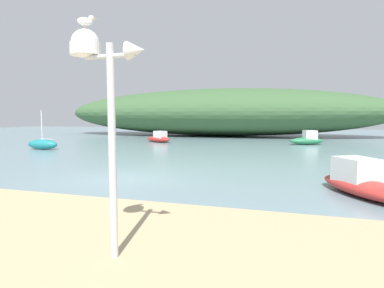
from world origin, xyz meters
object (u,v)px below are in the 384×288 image
(mast_structure, at_px, (98,73))
(seagull_on_radar, at_px, (86,21))
(motorboat_far_left, at_px, (159,138))
(sailboat_east_reach, at_px, (43,144))
(motorboat_by_sandbar, at_px, (362,182))
(motorboat_west_reach, at_px, (307,139))

(mast_structure, relative_size, seagull_on_radar, 13.32)
(motorboat_far_left, height_order, sailboat_east_reach, sailboat_east_reach)
(mast_structure, xyz_separation_m, seagull_on_radar, (-0.20, 0.01, 0.80))
(mast_structure, relative_size, motorboat_by_sandbar, 0.96)
(motorboat_by_sandbar, bearing_deg, sailboat_east_reach, 156.65)
(motorboat_by_sandbar, bearing_deg, mast_structure, -128.40)
(seagull_on_radar, height_order, motorboat_far_left, seagull_on_radar)
(seagull_on_radar, xyz_separation_m, sailboat_east_reach, (-14.66, 15.00, -3.48))
(mast_structure, distance_m, seagull_on_radar, 0.82)
(seagull_on_radar, xyz_separation_m, motorboat_west_reach, (4.88, 25.26, -3.41))
(motorboat_west_reach, bearing_deg, motorboat_by_sandbar, -88.81)
(sailboat_east_reach, bearing_deg, mast_structure, -45.31)
(seagull_on_radar, distance_m, motorboat_far_left, 25.83)
(motorboat_far_left, bearing_deg, seagull_on_radar, -69.60)
(motorboat_by_sandbar, relative_size, sailboat_east_reach, 1.25)
(mast_structure, height_order, motorboat_west_reach, mast_structure)
(seagull_on_radar, relative_size, sailboat_east_reach, 0.09)
(sailboat_east_reach, distance_m, motorboat_west_reach, 22.07)
(motorboat_far_left, distance_m, sailboat_east_reach, 10.66)
(mast_structure, xyz_separation_m, motorboat_west_reach, (4.69, 25.27, -2.62))
(seagull_on_radar, height_order, motorboat_by_sandbar, seagull_on_radar)
(motorboat_by_sandbar, bearing_deg, motorboat_far_left, 128.91)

